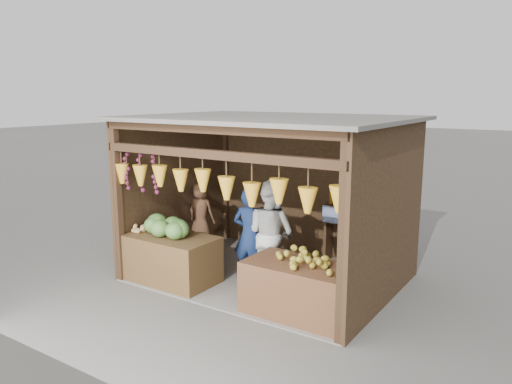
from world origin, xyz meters
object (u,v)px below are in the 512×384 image
counter_left (171,259)px  counter_right (302,290)px  woman_standing (271,234)px  vendor_seated (201,212)px  man_standing (250,236)px

counter_left → counter_right: size_ratio=0.96×
counter_right → woman_standing: bearing=142.8°
woman_standing → vendor_seated: size_ratio=1.56×
counter_left → woman_standing: size_ratio=0.89×
counter_right → vendor_seated: size_ratio=1.43×
counter_right → woman_standing: (-0.94, 0.72, 0.48)m
vendor_seated → counter_left: bearing=102.5°
counter_right → man_standing: (-1.30, 0.65, 0.41)m
man_standing → woman_standing: woman_standing is taller
counter_right → vendor_seated: (-2.75, 1.18, 0.49)m
counter_right → woman_standing: 1.28m
counter_right → vendor_seated: vendor_seated is taller
counter_right → vendor_seated: bearing=156.7°
man_standing → counter_right: bearing=145.1°
counter_left → man_standing: size_ratio=0.97×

